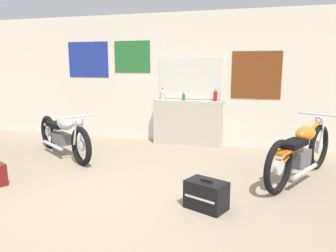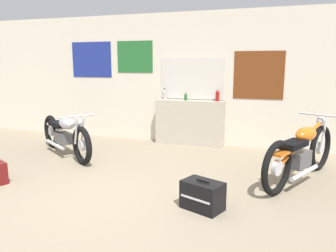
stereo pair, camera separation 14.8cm
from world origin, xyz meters
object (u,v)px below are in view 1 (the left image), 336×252
(bottle_left_center, at_px, (184,97))
(hard_case_black, at_px, (206,195))
(motorcycle_silver, at_px, (63,135))
(bottle_center, at_px, (215,95))
(bottle_leftmost, at_px, (162,94))
(motorcycle_orange, at_px, (301,151))

(bottle_left_center, relative_size, hard_case_black, 0.31)
(motorcycle_silver, bearing_deg, bottle_left_center, 38.12)
(bottle_center, bearing_deg, bottle_leftmost, 178.85)
(motorcycle_silver, height_order, motorcycle_orange, motorcycle_orange)
(bottle_leftmost, bearing_deg, bottle_left_center, -7.59)
(motorcycle_silver, xyz_separation_m, hard_case_black, (3.01, -1.53, -0.24))
(bottle_center, distance_m, hard_case_black, 3.27)
(motorcycle_orange, bearing_deg, bottle_center, 132.21)
(bottle_center, height_order, hard_case_black, bottle_center)
(motorcycle_silver, bearing_deg, bottle_leftmost, 47.63)
(bottle_center, bearing_deg, hard_case_black, -82.94)
(hard_case_black, bearing_deg, motorcycle_orange, 50.12)
(motorcycle_silver, relative_size, motorcycle_orange, 0.93)
(motorcycle_orange, distance_m, hard_case_black, 1.84)
(bottle_center, bearing_deg, motorcycle_orange, -47.79)
(bottle_leftmost, height_order, motorcycle_orange, bottle_leftmost)
(bottle_left_center, xyz_separation_m, hard_case_black, (1.05, -3.07, -0.86))
(bottle_left_center, height_order, motorcycle_orange, bottle_left_center)
(motorcycle_silver, bearing_deg, bottle_center, 31.03)
(bottle_leftmost, relative_size, bottle_left_center, 1.41)
(bottle_left_center, relative_size, bottle_center, 0.61)
(hard_case_black, bearing_deg, bottle_leftmost, 116.29)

